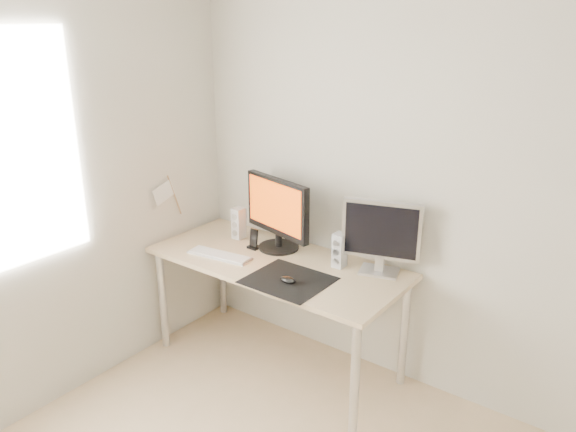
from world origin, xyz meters
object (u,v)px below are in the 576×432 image
Objects in this scene: desk at (276,272)px; second_monitor at (381,234)px; mouse at (288,280)px; speaker_left at (239,223)px; main_monitor at (277,211)px; speaker_right at (340,250)px; phone_dock at (254,243)px; keyboard at (219,255)px.

desk is 0.70m from second_monitor.
second_monitor reaches higher than mouse.
main_monitor is at bearing 1.88° from speaker_left.
speaker_right is (-0.23, -0.07, -0.14)m from second_monitor.
mouse is 0.55m from main_monitor.
desk is at bearing -156.63° from speaker_right.
second_monitor reaches higher than speaker_left.
desk is at bearing -15.77° from phone_dock.
speaker_right is at bearing 72.75° from mouse.
desk is 12.31× the size of phone_dock.
mouse is at bearing -45.68° from main_monitor.
keyboard is at bearing 175.30° from mouse.
second_monitor is (0.69, 0.07, -0.01)m from main_monitor.
keyboard is (-0.91, -0.38, -0.23)m from second_monitor.
mouse is at bearing -4.70° from keyboard.
phone_dock is (0.19, -0.08, -0.07)m from speaker_left.
mouse reaches higher than keyboard.
speaker_right is at bearing 0.21° from main_monitor.
speaker_right is (0.11, 0.36, 0.08)m from mouse.
mouse is 0.76× the size of phone_dock.
phone_dock is (-0.23, 0.07, 0.12)m from desk.
keyboard is at bearing -155.19° from speaker_right.
speaker_left is 1.62× the size of phone_dock.
desk is 2.93× the size of main_monitor.
speaker_left is at bearing 161.73° from desk.
phone_dock is (-0.82, -0.16, -0.20)m from second_monitor.
speaker_right reaches higher than mouse.
speaker_left is (-0.43, 0.14, 0.18)m from desk.
desk is 0.49m from speaker_left.
speaker_left reaches higher than mouse.
mouse is 0.76m from speaker_left.
second_monitor is at bearing 20.86° from desk.
speaker_left is at bearing 152.60° from mouse.
speaker_left is 0.22m from phone_dock.
second_monitor is at bearing 5.88° from main_monitor.
second_monitor is 3.40× the size of phone_dock.
main_monitor is at bearing 125.12° from desk.
second_monitor is (0.58, 0.22, 0.32)m from desk.
speaker_left is 1.00× the size of speaker_right.
second_monitor is at bearing 4.62° from speaker_left.
main_monitor reaches higher than mouse.
mouse is 0.23× the size of keyboard.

